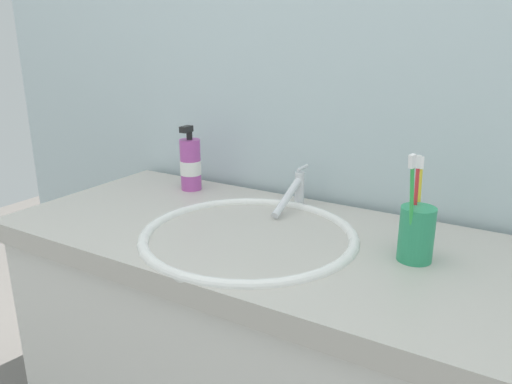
% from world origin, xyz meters
% --- Properties ---
extents(tiled_wall_back, '(2.36, 0.04, 2.40)m').
position_xyz_m(tiled_wall_back, '(0.00, 0.30, 1.20)').
color(tiled_wall_back, silver).
rests_on(tiled_wall_back, ground).
extents(sink_basin, '(0.46, 0.46, 0.12)m').
position_xyz_m(sink_basin, '(-0.02, -0.03, 0.80)').
color(sink_basin, white).
rests_on(sink_basin, vanity_counter).
extents(faucet, '(0.02, 0.17, 0.10)m').
position_xyz_m(faucet, '(-0.02, 0.18, 0.88)').
color(faucet, silver).
rests_on(faucet, sink_basin).
extents(toothbrush_cup, '(0.06, 0.06, 0.11)m').
position_xyz_m(toothbrush_cup, '(0.31, 0.03, 0.89)').
color(toothbrush_cup, '#2D9966').
rests_on(toothbrush_cup, vanity_counter).
extents(toothbrush_red, '(0.02, 0.03, 0.19)m').
position_xyz_m(toothbrush_red, '(0.30, 0.04, 0.95)').
color(toothbrush_red, red).
rests_on(toothbrush_red, toothbrush_cup).
extents(toothbrush_green, '(0.02, 0.03, 0.21)m').
position_xyz_m(toothbrush_green, '(0.30, -0.00, 0.96)').
color(toothbrush_green, green).
rests_on(toothbrush_green, toothbrush_cup).
extents(toothbrush_yellow, '(0.03, 0.06, 0.18)m').
position_xyz_m(toothbrush_yellow, '(0.30, 0.07, 0.95)').
color(toothbrush_yellow, yellow).
rests_on(toothbrush_yellow, toothbrush_cup).
extents(soap_dispenser, '(0.06, 0.06, 0.18)m').
position_xyz_m(soap_dispenser, '(-0.33, 0.17, 0.91)').
color(soap_dispenser, '#B24CA5').
rests_on(soap_dispenser, vanity_counter).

